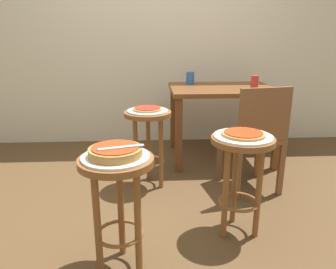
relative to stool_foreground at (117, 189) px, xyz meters
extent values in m
plane|color=brown|center=(0.24, 0.62, -0.46)|extent=(6.00, 6.00, 0.00)
cube|color=beige|center=(0.24, 2.27, 1.04)|extent=(6.00, 0.10, 3.00)
cylinder|color=brown|center=(0.00, 0.00, 0.15)|extent=(0.37, 0.37, 0.03)
cylinder|color=brown|center=(0.00, 0.12, -0.17)|extent=(0.04, 0.04, 0.59)
cylinder|color=brown|center=(-0.10, -0.06, -0.17)|extent=(0.04, 0.04, 0.59)
cylinder|color=brown|center=(0.10, -0.06, -0.17)|extent=(0.04, 0.04, 0.59)
torus|color=brown|center=(0.00, 0.00, -0.26)|extent=(0.25, 0.25, 0.02)
cylinder|color=silver|center=(0.00, 0.00, 0.17)|extent=(0.33, 0.33, 0.01)
cylinder|color=#B78442|center=(0.00, 0.00, 0.20)|extent=(0.26, 0.26, 0.04)
cylinder|color=red|center=(0.00, 0.00, 0.22)|extent=(0.23, 0.23, 0.01)
cylinder|color=brown|center=(0.71, 0.29, 0.15)|extent=(0.37, 0.37, 0.03)
cylinder|color=brown|center=(0.71, 0.41, -0.17)|extent=(0.04, 0.04, 0.59)
cylinder|color=brown|center=(0.61, 0.24, -0.17)|extent=(0.04, 0.04, 0.59)
cylinder|color=brown|center=(0.81, 0.24, -0.17)|extent=(0.04, 0.04, 0.59)
torus|color=brown|center=(0.71, 0.29, -0.26)|extent=(0.25, 0.25, 0.02)
cylinder|color=white|center=(0.71, 0.29, 0.17)|extent=(0.34, 0.34, 0.01)
cylinder|color=#B78442|center=(0.71, 0.29, 0.18)|extent=(0.25, 0.25, 0.01)
cylinder|color=red|center=(0.71, 0.29, 0.19)|extent=(0.22, 0.22, 0.01)
cylinder|color=brown|center=(0.15, 1.01, 0.15)|extent=(0.37, 0.37, 0.03)
cylinder|color=brown|center=(0.15, 1.12, -0.17)|extent=(0.04, 0.04, 0.59)
cylinder|color=brown|center=(0.05, 0.95, -0.17)|extent=(0.04, 0.04, 0.59)
cylinder|color=brown|center=(0.25, 0.95, -0.17)|extent=(0.04, 0.04, 0.59)
torus|color=brown|center=(0.15, 1.01, -0.26)|extent=(0.25, 0.25, 0.02)
cylinder|color=silver|center=(0.15, 1.01, 0.17)|extent=(0.32, 0.32, 0.01)
cylinder|color=tan|center=(0.15, 1.01, 0.18)|extent=(0.23, 0.23, 0.01)
cylinder|color=red|center=(0.15, 1.01, 0.19)|extent=(0.20, 0.20, 0.01)
cube|color=brown|center=(0.87, 1.61, 0.24)|extent=(1.00, 0.78, 0.04)
cube|color=brown|center=(0.42, 1.27, -0.12)|extent=(0.06, 0.06, 0.69)
cube|color=brown|center=(1.32, 1.27, -0.12)|extent=(0.06, 0.06, 0.69)
cube|color=brown|center=(0.42, 1.95, -0.12)|extent=(0.06, 0.06, 0.69)
cube|color=brown|center=(1.32, 1.95, -0.12)|extent=(0.06, 0.06, 0.69)
cylinder|color=red|center=(1.13, 1.44, 0.33)|extent=(0.07, 0.07, 0.13)
cylinder|color=#3360B2|center=(0.59, 1.85, 0.32)|extent=(0.08, 0.08, 0.12)
cube|color=brown|center=(0.96, 0.92, -0.03)|extent=(0.46, 0.46, 0.04)
cube|color=brown|center=(1.00, 0.74, 0.19)|extent=(0.40, 0.10, 0.40)
cube|color=brown|center=(1.11, 1.13, -0.26)|extent=(0.04, 0.04, 0.42)
cube|color=brown|center=(0.75, 1.07, -0.26)|extent=(0.04, 0.04, 0.42)
cube|color=brown|center=(1.17, 0.78, -0.26)|extent=(0.04, 0.04, 0.42)
cube|color=brown|center=(0.82, 0.71, -0.26)|extent=(0.04, 0.04, 0.42)
cube|color=silver|center=(0.03, -0.02, 0.22)|extent=(0.22, 0.08, 0.01)
camera|label=1|loc=(0.17, -1.47, 0.73)|focal=34.40mm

